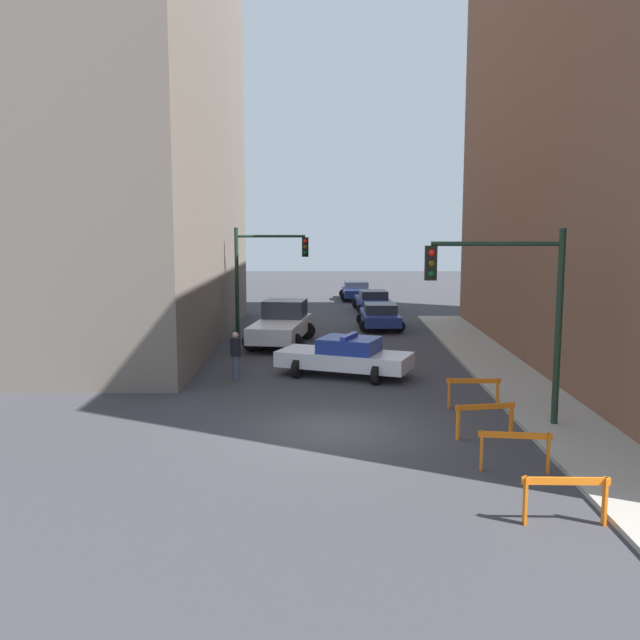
% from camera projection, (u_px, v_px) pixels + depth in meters
% --- Properties ---
extents(ground_plane, '(120.00, 120.00, 0.00)m').
position_uv_depth(ground_plane, '(335.00, 430.00, 18.92)').
color(ground_plane, '#38383D').
extents(sidewalk_right, '(2.40, 44.00, 0.12)m').
position_uv_depth(sidewalk_right, '(568.00, 428.00, 18.86)').
color(sidewalk_right, '#9E998E').
rests_on(sidewalk_right, ground_plane).
extents(building_corner_left, '(14.00, 20.00, 21.27)m').
position_uv_depth(building_corner_left, '(60.00, 104.00, 31.41)').
color(building_corner_left, '#6B6056').
rests_on(building_corner_left, ground_plane).
extents(traffic_light_near, '(3.64, 0.35, 5.20)m').
position_uv_depth(traffic_light_near, '(515.00, 297.00, 18.66)').
color(traffic_light_near, black).
rests_on(traffic_light_near, sidewalk_right).
extents(traffic_light_far, '(3.44, 0.35, 5.20)m').
position_uv_depth(traffic_light_far, '(260.00, 267.00, 33.13)').
color(traffic_light_far, black).
rests_on(traffic_light_far, ground_plane).
extents(police_car, '(5.05, 3.41, 1.52)m').
position_uv_depth(police_car, '(345.00, 356.00, 25.36)').
color(police_car, white).
rests_on(police_car, ground_plane).
extents(white_truck, '(3.09, 5.62, 1.90)m').
position_uv_depth(white_truck, '(282.00, 324.00, 32.01)').
color(white_truck, silver).
rests_on(white_truck, ground_plane).
extents(parked_car_near, '(2.33, 4.33, 1.31)m').
position_uv_depth(parked_car_near, '(380.00, 316.00, 36.59)').
color(parked_car_near, navy).
rests_on(parked_car_near, ground_plane).
extents(parked_car_mid, '(2.46, 4.41, 1.31)m').
position_uv_depth(parked_car_mid, '(373.00, 301.00, 43.43)').
color(parked_car_mid, navy).
rests_on(parked_car_mid, ground_plane).
extents(parked_car_far, '(2.34, 4.34, 1.31)m').
position_uv_depth(parked_car_far, '(356.00, 290.00, 49.86)').
color(parked_car_far, navy).
rests_on(parked_car_far, ground_plane).
extents(pedestrian_crossing, '(0.44, 0.44, 1.66)m').
position_uv_depth(pedestrian_crossing, '(236.00, 355.00, 24.95)').
color(pedestrian_crossing, '#474C66').
rests_on(pedestrian_crossing, ground_plane).
extents(barrier_front, '(1.60, 0.18, 0.90)m').
position_uv_depth(barrier_front, '(565.00, 492.00, 12.95)').
color(barrier_front, orange).
rests_on(barrier_front, ground_plane).
extents(barrier_mid, '(1.59, 0.34, 0.90)m').
position_uv_depth(barrier_mid, '(515.00, 445.00, 15.70)').
color(barrier_mid, orange).
rests_on(barrier_mid, ground_plane).
extents(barrier_back, '(1.58, 0.44, 0.90)m').
position_uv_depth(barrier_back, '(485.00, 415.00, 18.12)').
color(barrier_back, orange).
rests_on(barrier_back, ground_plane).
extents(barrier_corner, '(1.60, 0.17, 0.90)m').
position_uv_depth(barrier_corner, '(473.00, 388.00, 21.03)').
color(barrier_corner, orange).
rests_on(barrier_corner, ground_plane).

